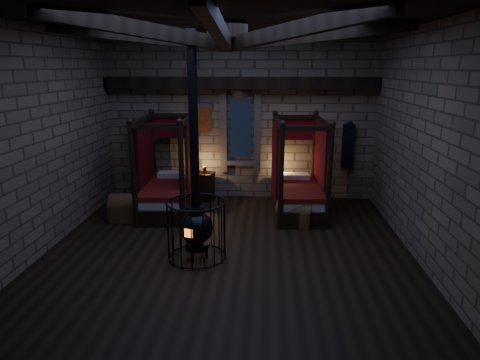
# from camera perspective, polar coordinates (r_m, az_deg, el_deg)

# --- Properties ---
(room) EXTENTS (7.02, 7.02, 4.29)m
(room) POSITION_cam_1_polar(r_m,az_deg,el_deg) (7.87, -1.60, 17.00)
(room) COLOR black
(room) RESTS_ON ground
(bed_left) EXTENTS (1.27, 2.26, 2.30)m
(bed_left) POSITION_cam_1_polar(r_m,az_deg,el_deg) (10.60, -9.58, -1.11)
(bed_left) COLOR black
(bed_left) RESTS_ON ground
(bed_right) EXTENTS (1.27, 2.24, 2.27)m
(bed_right) POSITION_cam_1_polar(r_m,az_deg,el_deg) (10.44, 7.71, -1.33)
(bed_right) COLOR black
(bed_right) RESTS_ON ground
(trunk_left) EXTENTS (0.88, 0.56, 0.64)m
(trunk_left) POSITION_cam_1_polar(r_m,az_deg,el_deg) (10.21, -14.46, -3.67)
(trunk_left) COLOR brown
(trunk_left) RESTS_ON ground
(trunk_right) EXTENTS (0.87, 0.68, 0.57)m
(trunk_right) POSITION_cam_1_polar(r_m,az_deg,el_deg) (9.67, 7.25, -4.56)
(trunk_right) COLOR brown
(trunk_right) RESTS_ON ground
(nightstand_left) EXTENTS (0.55, 0.53, 0.90)m
(nightstand_left) POSITION_cam_1_polar(r_m,az_deg,el_deg) (11.40, -4.70, -0.80)
(nightstand_left) COLOR black
(nightstand_left) RESTS_ON ground
(nightstand_right) EXTENTS (0.48, 0.47, 0.79)m
(nightstand_right) POSITION_cam_1_polar(r_m,az_deg,el_deg) (11.29, 5.55, -1.03)
(nightstand_right) COLOR black
(nightstand_right) RESTS_ON ground
(stove) EXTENTS (1.08, 1.08, 4.05)m
(stove) POSITION_cam_1_polar(r_m,az_deg,el_deg) (7.89, -5.84, -6.00)
(stove) COLOR black
(stove) RESTS_ON ground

